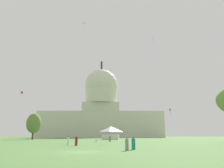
{
  "coord_description": "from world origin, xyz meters",
  "views": [
    {
      "loc": [
        2.87,
        -22.41,
        1.66
      ],
      "look_at": [
        4.52,
        64.49,
        23.71
      ],
      "focal_mm": 32.74,
      "sensor_mm": 36.0,
      "label": 1
    }
  ],
  "objects_px": {
    "tree_west_near": "(34,123)",
    "person_grey_near_tree_east": "(127,145)",
    "person_white_lawn_far_right": "(68,141)",
    "kite_pink_high": "(84,24)",
    "capitol_building": "(101,110)",
    "kite_turquoise_low": "(170,110)",
    "event_tent": "(111,133)",
    "kite_red_mid": "(22,93)",
    "person_white_lawn_far_left": "(96,140)",
    "person_teal_mid_left": "(133,144)",
    "person_maroon_edge_west": "(76,141)",
    "kite_blue_high": "(153,39)",
    "person_olive_front_center": "(110,139)",
    "kite_lime_low": "(152,113)"
  },
  "relations": [
    {
      "from": "person_teal_mid_left",
      "to": "person_olive_front_center",
      "type": "relative_size",
      "value": 0.89
    },
    {
      "from": "event_tent",
      "to": "kite_red_mid",
      "type": "height_order",
      "value": "kite_red_mid"
    },
    {
      "from": "capitol_building",
      "to": "person_maroon_edge_west",
      "type": "distance_m",
      "value": 152.23
    },
    {
      "from": "person_grey_near_tree_east",
      "to": "person_teal_mid_left",
      "type": "bearing_deg",
      "value": 110.45
    },
    {
      "from": "capitol_building",
      "to": "kite_turquoise_low",
      "type": "height_order",
      "value": "capitol_building"
    },
    {
      "from": "person_teal_mid_left",
      "to": "kite_blue_high",
      "type": "bearing_deg",
      "value": 71.49
    },
    {
      "from": "kite_blue_high",
      "to": "kite_lime_low",
      "type": "bearing_deg",
      "value": -134.37
    },
    {
      "from": "event_tent",
      "to": "kite_turquoise_low",
      "type": "xyz_separation_m",
      "value": [
        30.51,
        12.41,
        11.44
      ]
    },
    {
      "from": "person_olive_front_center",
      "to": "kite_red_mid",
      "type": "relative_size",
      "value": 0.42
    },
    {
      "from": "capitol_building",
      "to": "kite_turquoise_low",
      "type": "bearing_deg",
      "value": -65.26
    },
    {
      "from": "person_teal_mid_left",
      "to": "person_white_lawn_far_left",
      "type": "xyz_separation_m",
      "value": [
        -6.2,
        28.67,
        -0.01
      ]
    },
    {
      "from": "person_grey_near_tree_east",
      "to": "kite_lime_low",
      "type": "distance_m",
      "value": 102.95
    },
    {
      "from": "kite_lime_low",
      "to": "kite_blue_high",
      "type": "relative_size",
      "value": 1.01
    },
    {
      "from": "person_white_lawn_far_right",
      "to": "kite_blue_high",
      "type": "relative_size",
      "value": 0.51
    },
    {
      "from": "person_teal_mid_left",
      "to": "kite_red_mid",
      "type": "bearing_deg",
      "value": 119.77
    },
    {
      "from": "kite_red_mid",
      "to": "kite_blue_high",
      "type": "bearing_deg",
      "value": 67.09
    },
    {
      "from": "capitol_building",
      "to": "person_grey_near_tree_east",
      "type": "xyz_separation_m",
      "value": [
        8.7,
        -162.26,
        -24.02
      ]
    },
    {
      "from": "person_maroon_edge_west",
      "to": "person_white_lawn_far_right",
      "type": "distance_m",
      "value": 3.17
    },
    {
      "from": "event_tent",
      "to": "capitol_building",
      "type": "bearing_deg",
      "value": 100.7
    },
    {
      "from": "kite_turquoise_low",
      "to": "kite_red_mid",
      "type": "bearing_deg",
      "value": -159.61
    },
    {
      "from": "kite_red_mid",
      "to": "person_teal_mid_left",
      "type": "bearing_deg",
      "value": 3.23
    },
    {
      "from": "tree_west_near",
      "to": "kite_red_mid",
      "type": "xyz_separation_m",
      "value": [
        -7.22,
        0.7,
        14.38
      ]
    },
    {
      "from": "kite_turquoise_low",
      "to": "kite_red_mid",
      "type": "xyz_separation_m",
      "value": [
        -72.62,
        -8.35,
        7.19
      ]
    },
    {
      "from": "person_maroon_edge_west",
      "to": "kite_pink_high",
      "type": "bearing_deg",
      "value": -132.87
    },
    {
      "from": "person_maroon_edge_west",
      "to": "kite_pink_high",
      "type": "height_order",
      "value": "kite_pink_high"
    },
    {
      "from": "person_white_lawn_far_right",
      "to": "kite_pink_high",
      "type": "xyz_separation_m",
      "value": [
        -4.7,
        50.87,
        53.81
      ]
    },
    {
      "from": "capitol_building",
      "to": "person_teal_mid_left",
      "type": "xyz_separation_m",
      "value": [
        9.67,
        -160.45,
        -24.0
      ]
    },
    {
      "from": "tree_west_near",
      "to": "kite_turquoise_low",
      "type": "bearing_deg",
      "value": 7.89
    },
    {
      "from": "event_tent",
      "to": "tree_west_near",
      "type": "bearing_deg",
      "value": -179.42
    },
    {
      "from": "kite_red_mid",
      "to": "person_grey_near_tree_east",
      "type": "bearing_deg",
      "value": 2.0
    },
    {
      "from": "tree_west_near",
      "to": "kite_red_mid",
      "type": "distance_m",
      "value": 16.11
    },
    {
      "from": "person_maroon_edge_west",
      "to": "person_olive_front_center",
      "type": "xyz_separation_m",
      "value": [
        6.01,
        23.71,
        0.06
      ]
    },
    {
      "from": "kite_pink_high",
      "to": "kite_lime_low",
      "type": "bearing_deg",
      "value": -150.07
    },
    {
      "from": "person_white_lawn_far_left",
      "to": "kite_blue_high",
      "type": "xyz_separation_m",
      "value": [
        27.8,
        47.82,
        52.98
      ]
    },
    {
      "from": "person_white_lawn_far_right",
      "to": "kite_turquoise_low",
      "type": "bearing_deg",
      "value": -45.79
    },
    {
      "from": "capitol_building",
      "to": "kite_blue_high",
      "type": "bearing_deg",
      "value": -69.57
    },
    {
      "from": "capitol_building",
      "to": "kite_pink_high",
      "type": "xyz_separation_m",
      "value": [
        -5.48,
        -96.91,
        29.9
      ]
    },
    {
      "from": "tree_west_near",
      "to": "person_grey_near_tree_east",
      "type": "relative_size",
      "value": 7.85
    },
    {
      "from": "capitol_building",
      "to": "event_tent",
      "type": "height_order",
      "value": "capitol_building"
    },
    {
      "from": "person_maroon_edge_west",
      "to": "kite_turquoise_low",
      "type": "xyz_separation_m",
      "value": [
        37.13,
        67.39,
        13.56
      ]
    },
    {
      "from": "kite_blue_high",
      "to": "person_olive_front_center",
      "type": "bearing_deg",
      "value": 20.34
    },
    {
      "from": "tree_west_near",
      "to": "person_white_lawn_far_left",
      "type": "relative_size",
      "value": 7.84
    },
    {
      "from": "kite_lime_low",
      "to": "kite_blue_high",
      "type": "distance_m",
      "value": 43.87
    },
    {
      "from": "person_white_lawn_far_left",
      "to": "kite_red_mid",
      "type": "xyz_separation_m",
      "value": [
        -37.88,
        40.49,
        20.79
      ]
    },
    {
      "from": "kite_pink_high",
      "to": "kite_turquoise_low",
      "type": "xyz_separation_m",
      "value": [
        43.7,
        13.97,
        -40.3
      ]
    },
    {
      "from": "tree_west_near",
      "to": "person_teal_mid_left",
      "type": "distance_m",
      "value": 78.01
    },
    {
      "from": "event_tent",
      "to": "kite_pink_high",
      "type": "bearing_deg",
      "value": -167.2
    },
    {
      "from": "capitol_building",
      "to": "person_white_lawn_far_right",
      "type": "relative_size",
      "value": 66.2
    },
    {
      "from": "kite_pink_high",
      "to": "kite_red_mid",
      "type": "distance_m",
      "value": 44.32
    },
    {
      "from": "event_tent",
      "to": "person_white_lawn_far_left",
      "type": "distance_m",
      "value": 36.74
    }
  ]
}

